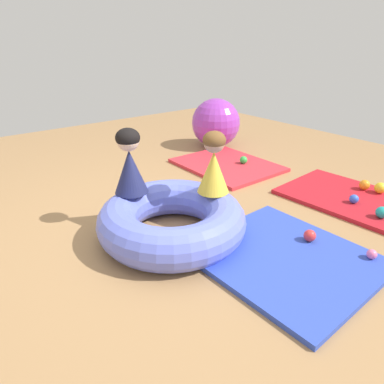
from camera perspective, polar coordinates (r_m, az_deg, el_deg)
name	(u,v)px	position (r m, az deg, el deg)	size (l,w,h in m)	color
ground_plane	(156,232)	(2.86, -5.88, -6.53)	(8.00, 8.00, 0.00)	#9E7549
gym_mat_near_right	(227,165)	(4.27, 5.80, 4.45)	(1.17, 0.95, 0.04)	red
gym_mat_far_left	(284,258)	(2.59, 14.97, -10.42)	(1.17, 1.07, 0.04)	#2D47B7
gym_mat_far_right	(377,207)	(3.63, 28.20, -2.13)	(1.73, 0.89, 0.04)	#B21923
inflatable_cushion	(172,220)	(2.71, -3.34, -4.57)	(1.15, 1.15, 0.31)	#6070E5
child_in_yellow	(214,163)	(2.72, 3.59, 4.77)	(0.33, 0.33, 0.50)	yellow
child_in_navy	(130,162)	(2.75, -10.25, 4.90)	(0.36, 0.36, 0.52)	navy
play_ball_pink	(372,254)	(2.75, 27.52, -9.07)	(0.07, 0.07, 0.07)	pink
play_ball_yellow	(380,188)	(3.88, 28.62, 0.59)	(0.11, 0.11, 0.11)	yellow
play_ball_red	(310,236)	(2.78, 18.84, -6.82)	(0.09, 0.09, 0.09)	red
play_ball_blue	(354,199)	(3.54, 25.15, -1.04)	(0.08, 0.08, 0.08)	blue
play_ball_teal	(382,212)	(3.36, 28.82, -2.96)	(0.10, 0.10, 0.10)	teal
play_ball_green	(244,160)	(4.27, 8.49, 5.25)	(0.09, 0.09, 0.09)	green
play_ball_orange	(364,185)	(3.90, 26.55, 1.06)	(0.10, 0.10, 0.10)	orange
exercise_ball_large	(216,123)	(5.01, 3.94, 11.28)	(0.68, 0.68, 0.68)	purple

